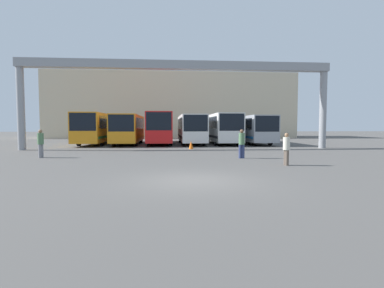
# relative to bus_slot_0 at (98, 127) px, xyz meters

# --- Properties ---
(ground_plane) EXTENTS (200.00, 200.00, 0.00)m
(ground_plane) POSITION_rel_bus_slot_0_xyz_m (8.51, -22.92, -1.88)
(ground_plane) COLOR #514F4C
(building_backdrop) EXTENTS (40.61, 12.00, 10.65)m
(building_backdrop) POSITION_rel_bus_slot_0_xyz_m (8.51, 19.92, 3.45)
(building_backdrop) COLOR beige
(building_backdrop) RESTS_ON ground
(overhead_gantry) EXTENTS (26.17, 0.80, 7.42)m
(overhead_gantry) POSITION_rel_bus_slot_0_xyz_m (8.51, -8.04, 4.27)
(overhead_gantry) COLOR gray
(overhead_gantry) RESTS_ON ground
(bus_slot_0) EXTENTS (2.57, 11.81, 3.26)m
(bus_slot_0) POSITION_rel_bus_slot_0_xyz_m (0.00, 0.00, 0.00)
(bus_slot_0) COLOR orange
(bus_slot_0) RESTS_ON ground
(bus_slot_1) EXTENTS (2.55, 10.47, 3.11)m
(bus_slot_1) POSITION_rel_bus_slot_0_xyz_m (3.40, -0.67, -0.09)
(bus_slot_1) COLOR orange
(bus_slot_1) RESTS_ON ground
(bus_slot_2) EXTENTS (2.56, 12.01, 3.35)m
(bus_slot_2) POSITION_rel_bus_slot_0_xyz_m (6.81, 0.10, 0.05)
(bus_slot_2) COLOR red
(bus_slot_2) RESTS_ON ground
(bus_slot_3) EXTENTS (2.49, 11.50, 3.12)m
(bus_slot_3) POSITION_rel_bus_slot_0_xyz_m (10.21, -0.16, -0.08)
(bus_slot_3) COLOR silver
(bus_slot_3) RESTS_ON ground
(bus_slot_4) EXTENTS (2.60, 10.52, 3.24)m
(bus_slot_4) POSITION_rel_bus_slot_0_xyz_m (13.61, -0.65, -0.01)
(bus_slot_4) COLOR silver
(bus_slot_4) RESTS_ON ground
(bus_slot_5) EXTENTS (2.57, 10.58, 3.04)m
(bus_slot_5) POSITION_rel_bus_slot_0_xyz_m (17.02, -0.62, -0.13)
(bus_slot_5) COLOR #999EA5
(bus_slot_5) RESTS_ON ground
(pedestrian_near_center) EXTENTS (0.37, 0.37, 1.76)m
(pedestrian_near_center) POSITION_rel_bus_slot_0_xyz_m (12.08, -15.69, -0.94)
(pedestrian_near_center) COLOR navy
(pedestrian_near_center) RESTS_ON ground
(pedestrian_near_right) EXTENTS (0.36, 0.36, 1.75)m
(pedestrian_near_right) POSITION_rel_bus_slot_0_xyz_m (-0.25, -14.31, -0.95)
(pedestrian_near_right) COLOR gray
(pedestrian_near_right) RESTS_ON ground
(pedestrian_mid_right) EXTENTS (0.34, 0.34, 1.62)m
(pedestrian_mid_right) POSITION_rel_bus_slot_0_xyz_m (13.47, -19.13, -1.02)
(pedestrian_mid_right) COLOR brown
(pedestrian_mid_right) RESTS_ON ground
(traffic_cone) EXTENTS (0.39, 0.39, 0.70)m
(traffic_cone) POSITION_rel_bus_slot_0_xyz_m (9.60, -8.03, -1.53)
(traffic_cone) COLOR orange
(traffic_cone) RESTS_ON ground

